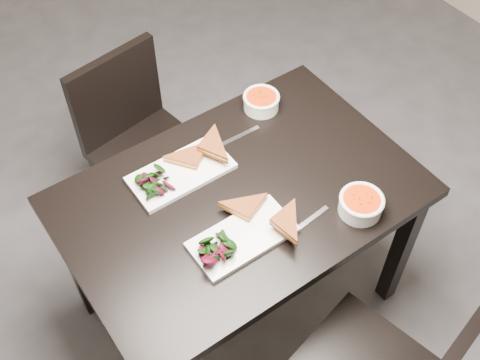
{
  "coord_description": "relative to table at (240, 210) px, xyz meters",
  "views": [
    {
      "loc": [
        -0.65,
        -1.31,
        2.34
      ],
      "look_at": [
        0.07,
        -0.29,
        0.82
      ],
      "focal_mm": 44.58,
      "sensor_mm": 36.0,
      "label": 1
    }
  ],
  "objects": [
    {
      "name": "table",
      "position": [
        0.0,
        0.0,
        0.0
      ],
      "size": [
        1.2,
        0.8,
        0.75
      ],
      "color": "black",
      "rests_on": "ground"
    },
    {
      "name": "plate_far",
      "position": [
        -0.12,
        0.19,
        0.11
      ],
      "size": [
        0.36,
        0.18,
        0.02
      ],
      "primitive_type": "cube",
      "color": "white",
      "rests_on": "table"
    },
    {
      "name": "soup_bowl_near",
      "position": [
        0.28,
        -0.29,
        0.14
      ],
      "size": [
        0.15,
        0.15,
        0.07
      ],
      "color": "white",
      "rests_on": "table"
    },
    {
      "name": "chair_far",
      "position": [
        -0.06,
        0.68,
        -0.17
      ],
      "size": [
        0.48,
        0.48,
        0.85
      ],
      "rotation": [
        0.0,
        0.0,
        0.16
      ],
      "color": "black",
      "rests_on": "ground"
    },
    {
      "name": "sandwich_far",
      "position": [
        -0.05,
        0.17,
        0.15
      ],
      "size": [
        0.22,
        0.21,
        0.06
      ],
      "primitive_type": null,
      "rotation": [
        0.0,
        0.0,
        0.62
      ],
      "color": "#A15021",
      "rests_on": "plate_far"
    },
    {
      "name": "salad_far",
      "position": [
        -0.22,
        0.19,
        0.14
      ],
      "size": [
        0.11,
        0.1,
        0.05
      ],
      "primitive_type": null,
      "color": "black",
      "rests_on": "plate_far"
    },
    {
      "name": "sandwich_near",
      "position": [
        -0.03,
        -0.14,
        0.14
      ],
      "size": [
        0.21,
        0.18,
        0.06
      ],
      "primitive_type": null,
      "rotation": [
        0.0,
        0.0,
        0.4
      ],
      "color": "#A15021",
      "rests_on": "plate_near"
    },
    {
      "name": "cutlery_near",
      "position": [
        0.11,
        -0.23,
        0.1
      ],
      "size": [
        0.18,
        0.03,
        0.0
      ],
      "primitive_type": "cube",
      "rotation": [
        0.0,
        0.0,
        0.09
      ],
      "color": "silver",
      "rests_on": "table"
    },
    {
      "name": "cutlery_far",
      "position": [
        0.15,
        0.22,
        0.1
      ],
      "size": [
        0.18,
        0.02,
        0.0
      ],
      "primitive_type": "cube",
      "rotation": [
        0.0,
        0.0,
        -0.03
      ],
      "color": "silver",
      "rests_on": "table"
    },
    {
      "name": "soup_bowl_far",
      "position": [
        0.31,
        0.29,
        0.13
      ],
      "size": [
        0.14,
        0.14,
        0.06
      ],
      "color": "white",
      "rests_on": "table"
    },
    {
      "name": "plate_near",
      "position": [
        -0.1,
        -0.16,
        0.11
      ],
      "size": [
        0.34,
        0.17,
        0.02
      ],
      "primitive_type": "cube",
      "color": "white",
      "rests_on": "table"
    },
    {
      "name": "ground",
      "position": [
        -0.07,
        0.29,
        -0.65
      ],
      "size": [
        5.0,
        5.0,
        0.0
      ],
      "primitive_type": "plane",
      "color": "#47474C",
      "rests_on": "ground"
    },
    {
      "name": "salad_near",
      "position": [
        -0.2,
        -0.16,
        0.14
      ],
      "size": [
        0.11,
        0.1,
        0.05
      ],
      "primitive_type": null,
      "color": "black",
      "rests_on": "plate_near"
    }
  ]
}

